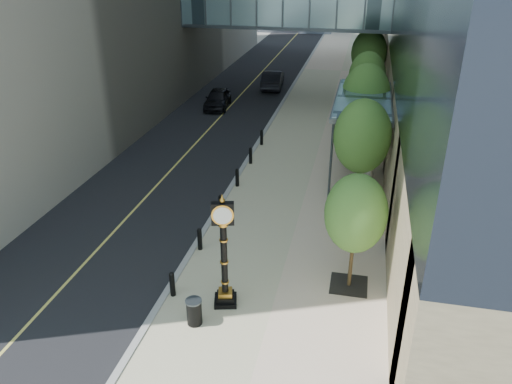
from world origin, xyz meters
TOP-DOWN VIEW (x-y plane):
  - ground at (0.00, 0.00)m, footprint 320.00×320.00m
  - road at (-7.00, 40.00)m, footprint 8.00×180.00m
  - sidewalk at (1.00, 40.00)m, footprint 8.00×180.00m
  - curb at (-3.00, 40.00)m, footprint 0.25×180.00m
  - skywalk at (-3.00, 28.00)m, footprint 17.00×4.20m
  - entrance_canopy at (3.48, 14.00)m, footprint 3.00×8.00m
  - bollard_row at (-2.70, 9.00)m, footprint 0.20×16.20m
  - street_trees at (3.60, 17.48)m, footprint 2.83×28.53m
  - street_clock at (-0.70, 1.00)m, footprint 0.96×0.96m
  - trash_bin at (-1.43, -0.28)m, footprint 0.56×0.56m
  - pedestrian at (4.13, 12.34)m, footprint 0.70×0.54m
  - car_near at (-7.86, 24.60)m, footprint 2.17×4.48m
  - car_far at (-4.70, 31.66)m, footprint 2.05×4.96m

SIDE VIEW (x-z plane):
  - ground at x=0.00m, z-range 0.00..0.00m
  - road at x=-7.00m, z-range 0.00..0.02m
  - sidewalk at x=1.00m, z-range 0.00..0.06m
  - curb at x=-3.00m, z-range 0.00..0.07m
  - bollard_row at x=-2.70m, z-range 0.06..0.96m
  - trash_bin at x=-1.43m, z-range 0.06..0.96m
  - car_near at x=-7.86m, z-range 0.02..1.50m
  - car_far at x=-4.70m, z-range 0.02..1.62m
  - pedestrian at x=4.13m, z-range 0.06..1.75m
  - street_clock at x=-0.70m, z-range -0.22..4.02m
  - street_trees at x=3.60m, z-range 0.83..6.64m
  - entrance_canopy at x=3.48m, z-range 2.00..6.38m
  - skywalk at x=-3.00m, z-range 4.81..10.61m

